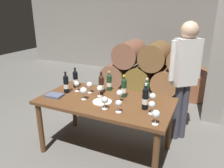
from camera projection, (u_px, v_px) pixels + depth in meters
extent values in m
plane|color=#66635E|center=(106.00, 150.00, 3.00)|extent=(14.00, 14.00, 0.00)
cube|color=gray|center=(171.00, 26.00, 6.14)|extent=(10.00, 0.24, 2.80)
cylinder|color=brown|center=(118.00, 74.00, 5.50)|extent=(0.60, 0.90, 0.60)
cylinder|color=brown|center=(141.00, 77.00, 5.26)|extent=(0.60, 0.90, 0.60)
cylinder|color=brown|center=(167.00, 80.00, 5.01)|extent=(0.60, 0.90, 0.60)
cylinder|color=brown|center=(196.00, 84.00, 4.76)|extent=(0.60, 0.90, 0.60)
cylinder|color=brown|center=(130.00, 53.00, 5.20)|extent=(0.60, 0.90, 0.60)
cylinder|color=brown|center=(156.00, 56.00, 4.95)|extent=(0.60, 0.90, 0.60)
cylinder|color=brown|center=(184.00, 58.00, 4.70)|extent=(0.60, 0.90, 0.60)
cube|color=gray|center=(223.00, 46.00, 3.43)|extent=(0.32, 0.32, 2.60)
cube|color=brown|center=(105.00, 101.00, 2.76)|extent=(1.70, 0.90, 0.04)
cylinder|color=brown|center=(41.00, 128.00, 2.85)|extent=(0.07, 0.07, 0.72)
cylinder|color=brown|center=(155.00, 161.00, 2.24)|extent=(0.07, 0.07, 0.72)
cylinder|color=brown|center=(74.00, 106.00, 3.52)|extent=(0.07, 0.07, 0.72)
cylinder|color=brown|center=(169.00, 126.00, 2.91)|extent=(0.07, 0.07, 0.72)
cylinder|color=black|center=(101.00, 86.00, 2.93)|extent=(0.07, 0.07, 0.21)
sphere|color=black|center=(101.00, 78.00, 2.90)|extent=(0.07, 0.07, 0.07)
cylinder|color=black|center=(101.00, 76.00, 2.89)|extent=(0.03, 0.03, 0.07)
cylinder|color=black|center=(101.00, 73.00, 2.87)|extent=(0.03, 0.03, 0.02)
cylinder|color=silver|center=(101.00, 87.00, 2.94)|extent=(0.07, 0.07, 0.06)
cylinder|color=#19381E|center=(109.00, 84.00, 3.04)|extent=(0.07, 0.07, 0.20)
sphere|color=#19381E|center=(109.00, 77.00, 3.01)|extent=(0.07, 0.07, 0.07)
cylinder|color=#19381E|center=(109.00, 75.00, 3.00)|extent=(0.03, 0.03, 0.06)
cylinder|color=tan|center=(109.00, 72.00, 2.99)|extent=(0.03, 0.03, 0.02)
cylinder|color=silver|center=(109.00, 84.00, 3.05)|extent=(0.07, 0.07, 0.06)
cylinder|color=black|center=(66.00, 85.00, 2.95)|extent=(0.07, 0.07, 0.21)
sphere|color=black|center=(66.00, 78.00, 2.92)|extent=(0.07, 0.07, 0.07)
cylinder|color=black|center=(65.00, 76.00, 2.91)|extent=(0.03, 0.03, 0.07)
cylinder|color=black|center=(65.00, 73.00, 2.89)|extent=(0.03, 0.03, 0.02)
cylinder|color=silver|center=(66.00, 86.00, 2.95)|extent=(0.07, 0.07, 0.06)
cylinder|color=black|center=(76.00, 80.00, 3.16)|extent=(0.07, 0.07, 0.21)
sphere|color=black|center=(75.00, 73.00, 3.13)|extent=(0.07, 0.07, 0.07)
cylinder|color=black|center=(75.00, 71.00, 3.12)|extent=(0.03, 0.03, 0.07)
cylinder|color=black|center=(75.00, 68.00, 3.10)|extent=(0.03, 0.03, 0.02)
cylinder|color=silver|center=(76.00, 81.00, 3.17)|extent=(0.07, 0.07, 0.06)
cylinder|color=#19381E|center=(146.00, 92.00, 2.76)|extent=(0.07, 0.07, 0.19)
sphere|color=#19381E|center=(147.00, 84.00, 2.72)|extent=(0.07, 0.07, 0.07)
cylinder|color=#19381E|center=(147.00, 82.00, 2.71)|extent=(0.03, 0.03, 0.06)
cylinder|color=silver|center=(147.00, 79.00, 2.70)|extent=(0.03, 0.03, 0.02)
cylinder|color=silver|center=(146.00, 92.00, 2.76)|extent=(0.07, 0.07, 0.06)
cylinder|color=#19381E|center=(124.00, 89.00, 2.81)|extent=(0.07, 0.07, 0.21)
sphere|color=#19381E|center=(124.00, 81.00, 2.77)|extent=(0.07, 0.07, 0.07)
cylinder|color=#19381E|center=(124.00, 79.00, 2.76)|extent=(0.03, 0.03, 0.07)
cylinder|color=gold|center=(124.00, 76.00, 2.75)|extent=(0.03, 0.03, 0.02)
cylinder|color=silver|center=(124.00, 90.00, 2.81)|extent=(0.07, 0.07, 0.06)
cylinder|color=black|center=(145.00, 100.00, 2.46)|extent=(0.07, 0.07, 0.22)
sphere|color=black|center=(146.00, 91.00, 2.42)|extent=(0.07, 0.07, 0.07)
cylinder|color=black|center=(146.00, 88.00, 2.41)|extent=(0.03, 0.03, 0.07)
cylinder|color=silver|center=(146.00, 85.00, 2.40)|extent=(0.03, 0.03, 0.03)
cylinder|color=silver|center=(145.00, 101.00, 2.46)|extent=(0.07, 0.07, 0.07)
cylinder|color=white|center=(100.00, 96.00, 2.86)|extent=(0.06, 0.06, 0.00)
cylinder|color=white|center=(100.00, 93.00, 2.84)|extent=(0.01, 0.01, 0.07)
sphere|color=white|center=(100.00, 88.00, 2.82)|extent=(0.07, 0.07, 0.07)
cylinder|color=white|center=(90.00, 92.00, 2.98)|extent=(0.06, 0.06, 0.00)
cylinder|color=white|center=(90.00, 90.00, 2.97)|extent=(0.01, 0.01, 0.07)
sphere|color=white|center=(89.00, 85.00, 2.95)|extent=(0.08, 0.08, 0.08)
cylinder|color=white|center=(118.00, 112.00, 2.41)|extent=(0.06, 0.06, 0.00)
cylinder|color=white|center=(118.00, 109.00, 2.40)|extent=(0.01, 0.01, 0.07)
sphere|color=white|center=(119.00, 103.00, 2.38)|extent=(0.07, 0.07, 0.07)
cylinder|color=white|center=(105.00, 109.00, 2.49)|extent=(0.06, 0.06, 0.00)
cylinder|color=white|center=(105.00, 106.00, 2.48)|extent=(0.01, 0.01, 0.07)
sphere|color=white|center=(105.00, 100.00, 2.46)|extent=(0.08, 0.08, 0.08)
cylinder|color=white|center=(152.00, 105.00, 2.60)|extent=(0.06, 0.06, 0.00)
cylinder|color=white|center=(152.00, 102.00, 2.58)|extent=(0.01, 0.01, 0.07)
sphere|color=white|center=(153.00, 96.00, 2.56)|extent=(0.08, 0.08, 0.08)
cylinder|color=white|center=(77.00, 91.00, 3.04)|extent=(0.06, 0.06, 0.00)
cylinder|color=white|center=(77.00, 88.00, 3.02)|extent=(0.01, 0.01, 0.07)
sphere|color=white|center=(77.00, 84.00, 3.00)|extent=(0.07, 0.07, 0.07)
cylinder|color=white|center=(84.00, 99.00, 2.76)|extent=(0.06, 0.06, 0.00)
cylinder|color=white|center=(84.00, 96.00, 2.75)|extent=(0.01, 0.01, 0.07)
sphere|color=white|center=(83.00, 91.00, 2.72)|extent=(0.09, 0.09, 0.09)
cylinder|color=white|center=(155.00, 124.00, 2.16)|extent=(0.06, 0.06, 0.00)
cylinder|color=white|center=(155.00, 120.00, 2.15)|extent=(0.01, 0.01, 0.07)
sphere|color=white|center=(156.00, 114.00, 2.13)|extent=(0.08, 0.08, 0.08)
cylinder|color=white|center=(151.00, 114.00, 2.38)|extent=(0.06, 0.06, 0.00)
cylinder|color=white|center=(151.00, 110.00, 2.36)|extent=(0.01, 0.01, 0.07)
sphere|color=white|center=(152.00, 105.00, 2.34)|extent=(0.08, 0.08, 0.08)
cylinder|color=white|center=(119.00, 102.00, 2.69)|extent=(0.06, 0.06, 0.00)
cylinder|color=white|center=(120.00, 99.00, 2.68)|extent=(0.01, 0.01, 0.07)
sphere|color=white|center=(120.00, 93.00, 2.65)|extent=(0.08, 0.08, 0.08)
cube|color=#4C5670|center=(55.00, 95.00, 2.85)|extent=(0.23, 0.18, 0.03)
cylinder|color=white|center=(102.00, 102.00, 2.67)|extent=(0.24, 0.24, 0.01)
cylinder|color=#383842|center=(184.00, 111.00, 3.18)|extent=(0.11, 0.11, 0.85)
cylinder|color=#383842|center=(177.00, 112.00, 3.15)|extent=(0.11, 0.11, 0.85)
cube|color=silver|center=(186.00, 62.00, 2.92)|extent=(0.36, 0.35, 0.64)
cylinder|color=silver|center=(200.00, 59.00, 2.96)|extent=(0.08, 0.08, 0.54)
cylinder|color=silver|center=(173.00, 61.00, 2.85)|extent=(0.08, 0.08, 0.54)
sphere|color=tan|center=(190.00, 30.00, 2.78)|extent=(0.23, 0.23, 0.23)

